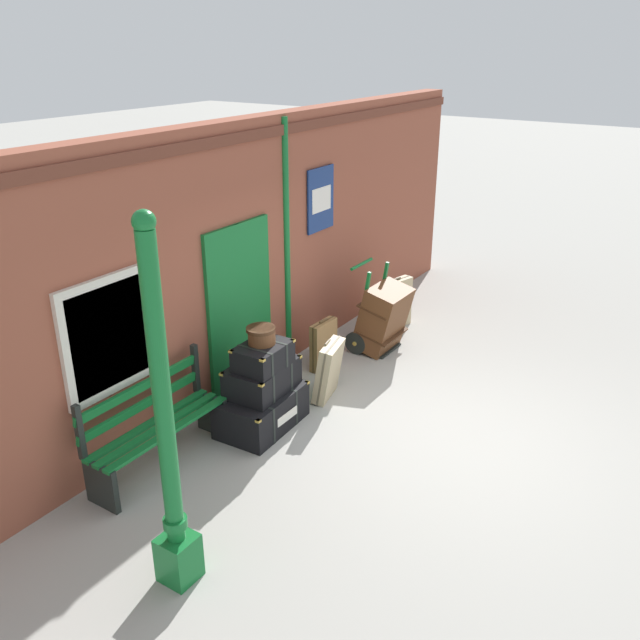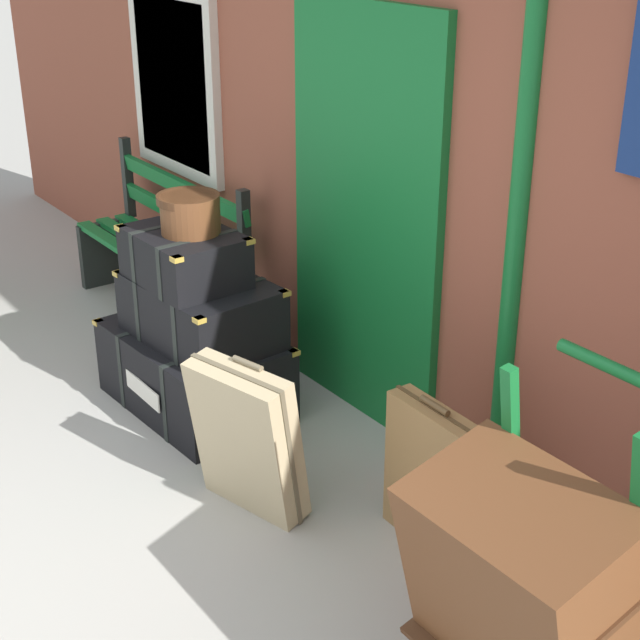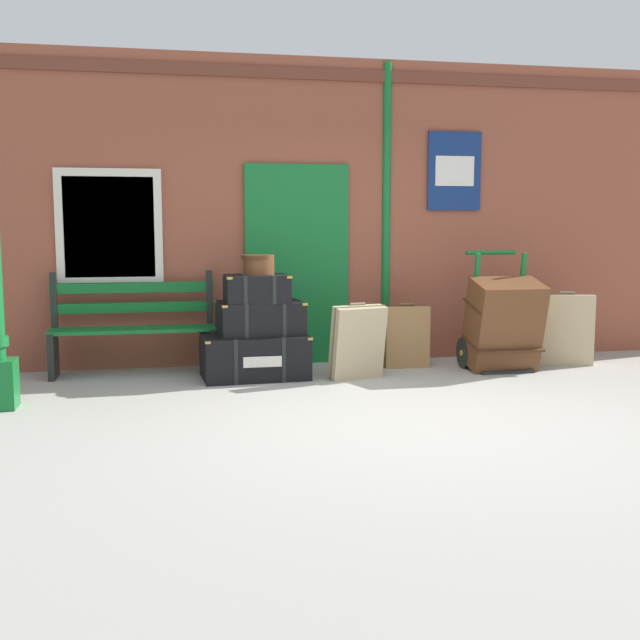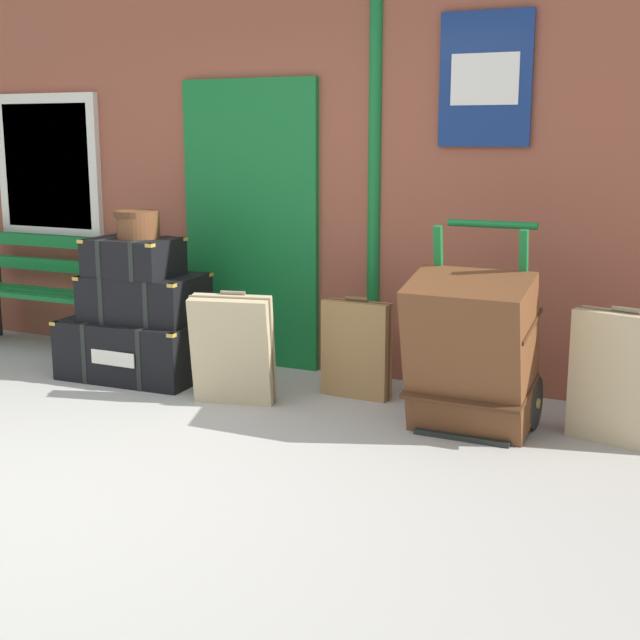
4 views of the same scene
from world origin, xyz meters
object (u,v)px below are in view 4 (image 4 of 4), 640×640
object	(u,v)px
steamer_trunk_top	(134,257)
suitcase_beige	(233,350)
platform_bench	(54,294)
suitcase_slate	(621,379)
porters_trolley	(478,381)
steamer_trunk_middle	(145,297)
suitcase_oxblood	(356,349)
steamer_trunk_base	(137,348)
large_brown_trunk	(471,353)
round_hatbox	(138,222)

from	to	relation	value
steamer_trunk_top	suitcase_beige	size ratio (longest dim) A/B	0.85
platform_bench	suitcase_slate	bearing A→B (deg)	-5.05
porters_trolley	suitcase_slate	world-z (taller)	porters_trolley
steamer_trunk_middle	suitcase_oxblood	size ratio (longest dim) A/B	1.24
steamer_trunk_base	large_brown_trunk	distance (m)	2.52
steamer_trunk_top	suitcase_oxblood	bearing A→B (deg)	8.97
suitcase_oxblood	suitcase_beige	xyz separation A→B (m)	(-0.65, -0.49, 0.04)
steamer_trunk_middle	round_hatbox	xyz separation A→B (m)	(-0.01, -0.02, 0.53)
steamer_trunk_base	porters_trolley	xyz separation A→B (m)	(2.50, -0.00, 0.06)
steamer_trunk_base	steamer_trunk_top	bearing A→B (deg)	-51.18
steamer_trunk_base	suitcase_oxblood	size ratio (longest dim) A/B	1.53
suitcase_slate	suitcase_beige	bearing A→B (deg)	-172.47
steamer_trunk_top	suitcase_oxblood	size ratio (longest dim) A/B	0.92
steamer_trunk_middle	suitcase_slate	size ratio (longest dim) A/B	1.08
large_brown_trunk	suitcase_oxblood	size ratio (longest dim) A/B	1.41
steamer_trunk_middle	suitcase_oxblood	world-z (taller)	steamer_trunk_middle
suitcase_oxblood	suitcase_slate	xyz separation A→B (m)	(1.69, -0.18, 0.05)
steamer_trunk_top	large_brown_trunk	world-z (taller)	steamer_trunk_top
steamer_trunk_middle	suitcase_beige	bearing A→B (deg)	-18.05
porters_trolley	suitcase_oxblood	bearing A→B (deg)	165.71
platform_bench	porters_trolley	size ratio (longest dim) A/B	1.32
round_hatbox	suitcase_beige	world-z (taller)	round_hatbox
steamer_trunk_middle	steamer_trunk_top	xyz separation A→B (m)	(-0.04, -0.05, 0.29)
large_brown_trunk	round_hatbox	bearing A→B (deg)	175.88
steamer_trunk_middle	porters_trolley	distance (m)	2.45
steamer_trunk_top	large_brown_trunk	distance (m)	2.51
round_hatbox	suitcase_oxblood	distance (m)	1.76
steamer_trunk_top	porters_trolley	world-z (taller)	porters_trolley
round_hatbox	large_brown_trunk	world-z (taller)	round_hatbox
round_hatbox	porters_trolley	distance (m)	2.59
porters_trolley	suitcase_oxblood	distance (m)	0.92
suitcase_beige	steamer_trunk_middle	bearing A→B (deg)	161.95
steamer_trunk_middle	steamer_trunk_top	size ratio (longest dim) A/B	1.35
platform_bench	steamer_trunk_top	xyz separation A→B (m)	(1.17, -0.46, 0.43)
suitcase_oxblood	porters_trolley	bearing A→B (deg)	-14.29
platform_bench	steamer_trunk_base	size ratio (longest dim) A/B	1.54
steamer_trunk_middle	suitcase_beige	distance (m)	0.97
round_hatbox	platform_bench	bearing A→B (deg)	160.15
steamer_trunk_top	large_brown_trunk	bearing A→B (deg)	-3.39
platform_bench	porters_trolley	bearing A→B (deg)	-6.85
steamer_trunk_middle	round_hatbox	bearing A→B (deg)	-122.34
steamer_trunk_base	steamer_trunk_top	world-z (taller)	steamer_trunk_top
porters_trolley	suitcase_beige	world-z (taller)	porters_trolley
porters_trolley	suitcase_beige	bearing A→B (deg)	-170.24
suitcase_oxblood	suitcase_slate	size ratio (longest dim) A/B	0.87
steamer_trunk_base	suitcase_oxblood	xyz separation A→B (m)	(1.61, 0.22, 0.11)
steamer_trunk_base	suitcase_slate	bearing A→B (deg)	0.71
porters_trolley	large_brown_trunk	world-z (taller)	porters_trolley
large_brown_trunk	suitcase_slate	distance (m)	0.84
round_hatbox	suitcase_slate	world-z (taller)	round_hatbox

